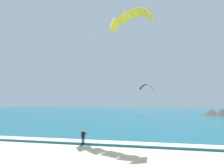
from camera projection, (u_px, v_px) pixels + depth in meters
sea at (139, 113)px, 79.52m from camera, size 200.00×120.00×0.20m
surf_foam at (99, 142)px, 22.08m from camera, size 200.00×1.73×0.04m
surfboard at (83, 145)px, 21.42m from camera, size 0.68×1.46×0.09m
kitesurfer at (83, 136)px, 21.51m from camera, size 0.58×0.58×1.69m
kite_primary at (132, 17)px, 30.63m from camera, size 7.85×10.46×17.89m
kite_distant at (146, 86)px, 64.08m from camera, size 4.64×3.10×1.74m
headland_right at (218, 113)px, 62.69m from camera, size 9.06×8.12×2.38m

